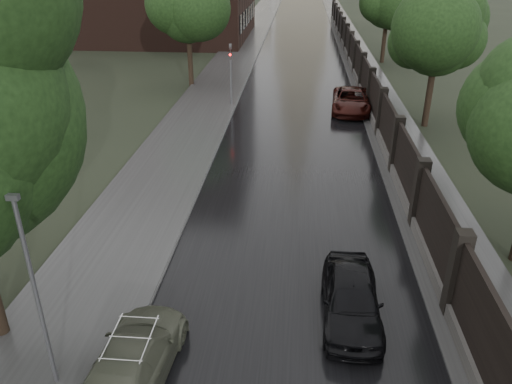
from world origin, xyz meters
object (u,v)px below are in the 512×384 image
(tree_left_far, at_px, (187,13))
(tree_right_b, at_px, (438,39))
(lamp_post, at_px, (36,295))
(volga_sedan, at_px, (133,359))
(traffic_light, at_px, (231,70))
(car_right_near, at_px, (351,298))
(car_right_far, at_px, (351,100))
(tree_right_c, at_px, (388,4))

(tree_left_far, xyz_separation_m, tree_right_b, (15.50, -8.00, -0.29))
(lamp_post, bearing_deg, volga_sedan, 11.62)
(lamp_post, xyz_separation_m, traffic_light, (1.10, 23.49, -0.27))
(car_right_near, distance_m, car_right_far, 20.01)
(tree_left_far, relative_size, tree_right_b, 1.05)
(lamp_post, height_order, volga_sedan, lamp_post)
(tree_left_far, xyz_separation_m, car_right_near, (9.75, -25.42, -4.57))
(car_right_far, bearing_deg, tree_left_far, 158.47)
(tree_right_b, xyz_separation_m, car_right_far, (-4.10, 2.52, -4.25))
(tree_right_b, bearing_deg, car_right_far, 148.46)
(lamp_post, relative_size, car_right_far, 1.01)
(tree_left_far, xyz_separation_m, volga_sedan, (4.40, -28.13, -4.62))
(lamp_post, bearing_deg, tree_right_b, 57.82)
(traffic_light, relative_size, volga_sedan, 0.93)
(traffic_light, xyz_separation_m, volga_sedan, (0.70, -23.12, -1.77))
(car_right_near, bearing_deg, tree_right_b, 72.64)
(lamp_post, bearing_deg, traffic_light, 87.32)
(car_right_far, bearing_deg, traffic_light, -179.39)
(tree_right_b, relative_size, car_right_far, 1.39)
(tree_right_b, bearing_deg, volga_sedan, -118.87)
(tree_left_far, relative_size, volga_sedan, 1.72)
(car_right_far, bearing_deg, volga_sedan, -103.01)
(tree_left_far, bearing_deg, lamp_post, -84.79)
(tree_right_b, height_order, lamp_post, tree_right_b)
(lamp_post, bearing_deg, tree_right_c, 71.48)
(tree_right_c, xyz_separation_m, volga_sedan, (-11.10, -38.13, -4.33))
(lamp_post, distance_m, traffic_light, 23.52)
(volga_sedan, bearing_deg, lamp_post, 15.54)
(tree_left_far, distance_m, tree_right_c, 18.45)
(lamp_post, xyz_separation_m, car_right_far, (8.80, 23.02, -1.97))
(volga_sedan, height_order, car_right_far, car_right_far)
(car_right_far, bearing_deg, tree_right_b, -27.37)
(tree_right_b, relative_size, car_right_near, 1.76)
(tree_right_b, distance_m, car_right_near, 18.84)
(tree_right_b, bearing_deg, traffic_light, 165.76)
(tree_left_far, height_order, volga_sedan, tree_left_far)
(traffic_light, relative_size, car_right_far, 0.79)
(tree_right_b, height_order, volga_sedan, tree_right_b)
(tree_left_far, relative_size, traffic_light, 1.85)
(tree_right_c, relative_size, traffic_light, 1.75)
(car_right_near, xyz_separation_m, car_right_far, (1.65, 19.94, 0.03))
(car_right_near, height_order, car_right_far, car_right_far)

